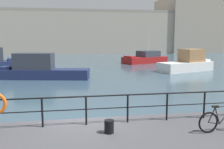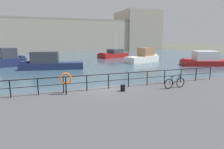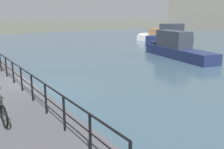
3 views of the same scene
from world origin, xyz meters
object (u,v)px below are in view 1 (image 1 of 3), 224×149
at_px(moored_cabin_cruiser, 146,58).
at_px(moored_green_narrowboat, 188,63).
at_px(harbor_building, 99,32).
at_px(mooring_bollard, 109,127).
at_px(moored_harbor_tender, 40,69).
at_px(parked_bicycle, 222,120).

bearing_deg(moored_cabin_cruiser, moored_green_narrowboat, 78.44).
distance_m(harbor_building, mooring_bollard, 58.41).
height_order(moored_harbor_tender, moored_cabin_cruiser, moored_cabin_cruiser).
distance_m(moored_harbor_tender, mooring_bollard, 16.68).
distance_m(harbor_building, parked_bicycle, 58.62).
bearing_deg(parked_bicycle, harbor_building, 84.29).
distance_m(moored_green_narrowboat, parked_bicycle, 21.43).
relative_size(moored_cabin_cruiser, moored_green_narrowboat, 1.06).
distance_m(parked_bicycle, mooring_bollard, 3.80).
bearing_deg(moored_harbor_tender, parked_bicycle, 125.99).
height_order(moored_harbor_tender, moored_green_narrowboat, moored_green_narrowboat).
xyz_separation_m(harbor_building, moored_cabin_cruiser, (3.96, -28.81, -4.64)).
height_order(moored_green_narrowboat, mooring_bollard, moored_green_narrowboat).
bearing_deg(harbor_building, moored_green_narrowboat, -81.22).
bearing_deg(mooring_bollard, moored_green_narrowboat, 57.55).
bearing_deg(moored_cabin_cruiser, parked_bicycle, 54.66).
xyz_separation_m(harbor_building, parked_bicycle, (-2.46, -58.41, -4.27)).
relative_size(harbor_building, moored_cabin_cruiser, 10.11).
height_order(moored_harbor_tender, mooring_bollard, moored_harbor_tender).
bearing_deg(parked_bicycle, mooring_bollard, 169.09).
bearing_deg(moored_cabin_cruiser, moored_harbor_tender, 19.08).
distance_m(moored_harbor_tender, parked_bicycle, 18.43).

